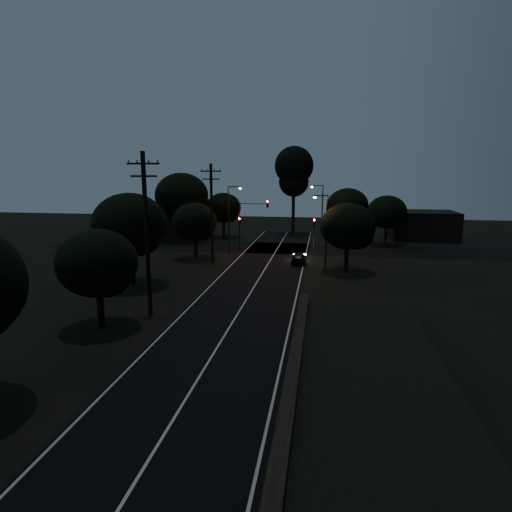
% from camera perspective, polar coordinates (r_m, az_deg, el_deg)
% --- Properties ---
extents(ground, '(160.00, 160.00, 0.00)m').
position_cam_1_polar(ground, '(16.33, -14.71, -25.71)').
color(ground, black).
extents(road_surface, '(60.00, 70.00, 0.03)m').
position_cam_1_polar(road_surface, '(44.41, 1.43, -1.38)').
color(road_surface, black).
rests_on(road_surface, ground).
extents(retaining_wall, '(6.93, 26.00, 1.60)m').
position_cam_1_polar(retaining_wall, '(17.54, 15.43, -20.48)').
color(retaining_wall, black).
rests_on(retaining_wall, ground).
extents(utility_pole_mid, '(2.20, 0.30, 11.00)m').
position_cam_1_polar(utility_pole_mid, '(29.53, -14.39, 3.15)').
color(utility_pole_mid, black).
rests_on(utility_pole_mid, ground).
extents(utility_pole_far, '(2.20, 0.30, 10.50)m').
position_cam_1_polar(utility_pole_far, '(45.56, -5.93, 5.86)').
color(utility_pole_far, black).
rests_on(utility_pole_far, ground).
extents(tree_left_b, '(4.94, 4.94, 6.28)m').
position_cam_1_polar(tree_left_b, '(27.88, -20.18, -1.15)').
color(tree_left_b, black).
rests_on(tree_left_b, ground).
extents(tree_left_c, '(6.30, 6.30, 7.96)m').
position_cam_1_polar(tree_left_c, '(37.57, -16.24, 3.81)').
color(tree_left_c, black).
rests_on(tree_left_c, ground).
extents(tree_left_d, '(4.94, 4.94, 6.26)m').
position_cam_1_polar(tree_left_d, '(48.16, -8.00, 4.40)').
color(tree_left_d, black).
rests_on(tree_left_d, ground).
extents(tree_far_nw, '(5.21, 5.21, 6.60)m').
position_cam_1_polar(tree_far_nw, '(63.64, -4.24, 6.32)').
color(tree_far_nw, black).
rests_on(tree_far_nw, ground).
extents(tree_far_w, '(7.46, 7.46, 9.51)m').
position_cam_1_polar(tree_far_w, '(60.96, -9.69, 7.77)').
color(tree_far_w, black).
rests_on(tree_far_w, ground).
extents(tree_far_ne, '(5.83, 5.83, 7.38)m').
position_cam_1_polar(tree_far_ne, '(62.02, 12.30, 6.43)').
color(tree_far_ne, black).
rests_on(tree_far_ne, ground).
extents(tree_far_e, '(5.18, 5.18, 6.57)m').
position_cam_1_polar(tree_far_e, '(59.60, 17.23, 5.50)').
color(tree_far_e, black).
rests_on(tree_far_e, ground).
extents(tree_right_a, '(5.31, 5.31, 6.75)m').
position_cam_1_polar(tree_right_a, '(42.15, 12.36, 3.71)').
color(tree_right_a, black).
rests_on(tree_right_a, ground).
extents(tall_pine, '(5.94, 5.94, 13.49)m').
position_cam_1_polar(tall_pine, '(67.00, 5.08, 11.22)').
color(tall_pine, black).
rests_on(tall_pine, ground).
extents(building_left, '(10.00, 8.00, 4.40)m').
position_cam_1_polar(building_left, '(69.21, -12.90, 4.74)').
color(building_left, black).
rests_on(building_left, ground).
extents(building_right, '(9.00, 7.00, 4.00)m').
position_cam_1_polar(building_right, '(66.86, 21.34, 3.86)').
color(building_right, black).
rests_on(building_right, ground).
extents(signal_left, '(0.28, 0.35, 4.10)m').
position_cam_1_polar(signal_left, '(53.28, -2.21, 3.83)').
color(signal_left, black).
rests_on(signal_left, ground).
extents(signal_right, '(0.28, 0.35, 4.10)m').
position_cam_1_polar(signal_right, '(52.29, 7.75, 3.59)').
color(signal_right, black).
rests_on(signal_right, ground).
extents(signal_mast, '(3.70, 0.35, 6.25)m').
position_cam_1_polar(signal_mast, '(52.81, -0.42, 5.41)').
color(signal_mast, black).
rests_on(signal_mast, ground).
extents(streetlight_a, '(1.66, 0.26, 8.00)m').
position_cam_1_polar(streetlight_a, '(51.28, -3.44, 5.55)').
color(streetlight_a, black).
rests_on(streetlight_a, ground).
extents(streetlight_b, '(1.66, 0.26, 8.00)m').
position_cam_1_polar(streetlight_b, '(56.07, 8.62, 5.93)').
color(streetlight_b, black).
rests_on(streetlight_b, ground).
extents(streetlight_c, '(1.46, 0.26, 7.50)m').
position_cam_1_polar(streetlight_c, '(42.18, 9.15, 3.80)').
color(streetlight_c, black).
rests_on(streetlight_c, ground).
extents(car, '(1.52, 3.69, 1.25)m').
position_cam_1_polar(car, '(45.98, 5.73, -0.21)').
color(car, black).
rests_on(car, ground).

